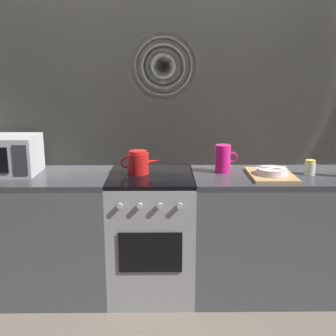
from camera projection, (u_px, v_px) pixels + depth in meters
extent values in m
plane|color=#6B6054|center=(152.00, 290.00, 3.14)|extent=(8.00, 8.00, 0.00)
cube|color=#B2AD9E|center=(152.00, 126.00, 3.17)|extent=(3.60, 0.05, 2.40)
cube|color=silver|center=(152.00, 127.00, 3.15)|extent=(3.58, 0.01, 2.39)
cube|color=#515459|center=(29.00, 237.00, 3.03)|extent=(1.20, 0.60, 0.86)
cube|color=#38383D|center=(23.00, 178.00, 2.92)|extent=(1.20, 0.60, 0.04)
cube|color=#9E9EA3|center=(152.00, 236.00, 3.04)|extent=(0.60, 0.60, 0.87)
cube|color=black|center=(151.00, 177.00, 2.93)|extent=(0.59, 0.59, 0.03)
cube|color=black|center=(150.00, 253.00, 2.74)|extent=(0.42, 0.01, 0.28)
cylinder|color=#B7B7BC|center=(120.00, 206.00, 2.65)|extent=(0.04, 0.02, 0.04)
cylinder|color=#B7B7BC|center=(140.00, 206.00, 2.65)|extent=(0.04, 0.02, 0.04)
cylinder|color=#B7B7BC|center=(160.00, 206.00, 2.65)|extent=(0.04, 0.02, 0.04)
cylinder|color=#B7B7BC|center=(180.00, 206.00, 2.65)|extent=(0.04, 0.02, 0.04)
cube|color=#515459|center=(274.00, 236.00, 3.05)|extent=(1.20, 0.60, 0.86)
cube|color=#38383D|center=(278.00, 177.00, 2.94)|extent=(1.20, 0.60, 0.04)
cube|color=#B2B2B7|center=(5.00, 155.00, 2.94)|extent=(0.46, 0.34, 0.27)
cube|color=#333338|center=(20.00, 160.00, 2.77)|extent=(0.09, 0.01, 0.21)
cylinder|color=red|center=(138.00, 163.00, 2.95)|extent=(0.15, 0.15, 0.15)
cylinder|color=red|center=(138.00, 152.00, 2.93)|extent=(0.13, 0.13, 0.02)
cone|color=red|center=(154.00, 161.00, 2.94)|extent=(0.10, 0.04, 0.05)
torus|color=red|center=(126.00, 162.00, 2.94)|extent=(0.08, 0.01, 0.08)
cylinder|color=#E5197A|center=(223.00, 159.00, 2.98)|extent=(0.11, 0.11, 0.20)
torus|color=#E5197A|center=(232.00, 157.00, 2.98)|extent=(0.08, 0.01, 0.08)
cube|color=tan|center=(271.00, 175.00, 2.89)|extent=(0.30, 0.40, 0.02)
cylinder|color=silver|center=(272.00, 173.00, 2.87)|extent=(0.22, 0.22, 0.01)
cylinder|color=silver|center=(272.00, 171.00, 2.86)|extent=(0.21, 0.21, 0.01)
cylinder|color=silver|center=(272.00, 169.00, 2.86)|extent=(0.21, 0.21, 0.01)
cylinder|color=silver|center=(275.00, 168.00, 2.86)|extent=(0.16, 0.07, 0.01)
cube|color=silver|center=(269.00, 167.00, 2.87)|extent=(0.16, 0.09, 0.00)
cylinder|color=silver|center=(310.00, 169.00, 2.93)|extent=(0.08, 0.08, 0.08)
cylinder|color=#D8D14C|center=(310.00, 161.00, 2.92)|extent=(0.07, 0.07, 0.02)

